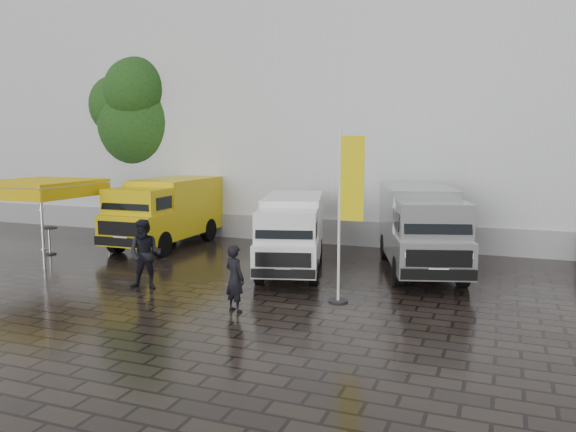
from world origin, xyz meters
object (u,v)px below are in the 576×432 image
cocktail_table (49,241)px  person_tent (145,254)px  van_yellow (165,213)px  person_front (235,278)px  flagpole (346,208)px  canopy_tent (39,185)px  van_white (292,234)px  van_silver (420,230)px

cocktail_table → person_tent: bearing=-24.3°
van_yellow → cocktail_table: 4.32m
van_yellow → person_front: size_ratio=3.44×
flagpole → person_tent: (-5.60, -0.67, -1.46)m
van_yellow → flagpole: size_ratio=1.28×
flagpole → person_tent: bearing=-173.2°
canopy_tent → person_front: bearing=-19.9°
van_white → flagpole: 4.07m
canopy_tent → cocktail_table: canopy_tent is taller
person_front → person_tent: person_tent is taller
van_silver → van_white: bearing=-176.4°
van_silver → flagpole: bearing=-123.3°
van_yellow → van_white: size_ratio=1.05×
cocktail_table → person_front: person_front is taller
van_white → flagpole: flagpole is taller
person_tent → canopy_tent: bearing=143.1°
van_white → canopy_tent: size_ratio=1.58×
person_tent → person_front: bearing=-33.3°
van_white → van_silver: bearing=4.8°
van_white → cocktail_table: bearing=169.1°
cocktail_table → person_front: bearing=-22.0°
person_front → cocktail_table: bearing=2.0°
flagpole → cocktail_table: (-11.76, 2.10, -1.94)m
van_silver → canopy_tent: (-12.96, -2.64, 1.25)m
van_yellow → flagpole: 10.08m
van_yellow → person_front: 9.30m
canopy_tent → flagpole: size_ratio=0.77×
canopy_tent → flagpole: (11.70, -1.69, -0.15)m
person_tent → cocktail_table: bearing=140.1°
van_white → van_yellow: bearing=145.0°
van_white → flagpole: size_ratio=1.22×
person_front → van_silver: bearing=-96.4°
van_white → person_tent: size_ratio=2.76×
van_yellow → flagpole: flagpole is taller
van_yellow → canopy_tent: bearing=-133.8°
van_white → van_silver: size_ratio=0.88×
van_white → person_front: bearing=-102.4°
canopy_tent → van_yellow: bearing=47.7°
van_silver → flagpole: (-1.26, -4.33, 1.11)m
person_tent → flagpole: bearing=-8.9°
van_silver → person_tent: 8.50m
van_silver → cocktail_table: (-13.02, -2.23, -0.83)m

